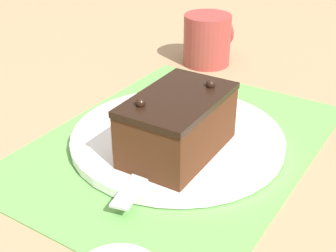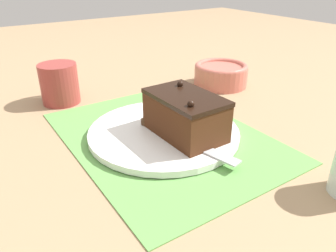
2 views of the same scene
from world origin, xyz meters
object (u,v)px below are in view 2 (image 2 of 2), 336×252
cake_plate (164,131)px  small_bowl (221,74)px  serving_knife (171,132)px  chocolate_cake (185,115)px  coffee_mug (59,83)px

cake_plate → small_bowl: bearing=-60.5°
cake_plate → serving_knife: size_ratio=1.33×
chocolate_cake → serving_knife: (0.01, 0.02, -0.03)m
cake_plate → coffee_mug: coffee_mug is taller
serving_knife → small_bowl: bearing=-159.5°
serving_knife → coffee_mug: (0.31, 0.11, 0.03)m
cake_plate → coffee_mug: 0.31m
cake_plate → chocolate_cake: size_ratio=1.89×
chocolate_cake → coffee_mug: size_ratio=1.55×
serving_knife → coffee_mug: 0.33m
serving_knife → small_bowl: small_bowl is taller
cake_plate → serving_knife: 0.03m
chocolate_cake → small_bowl: size_ratio=1.07×
cake_plate → serving_knife: bearing=171.3°
chocolate_cake → serving_knife: bearing=66.4°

